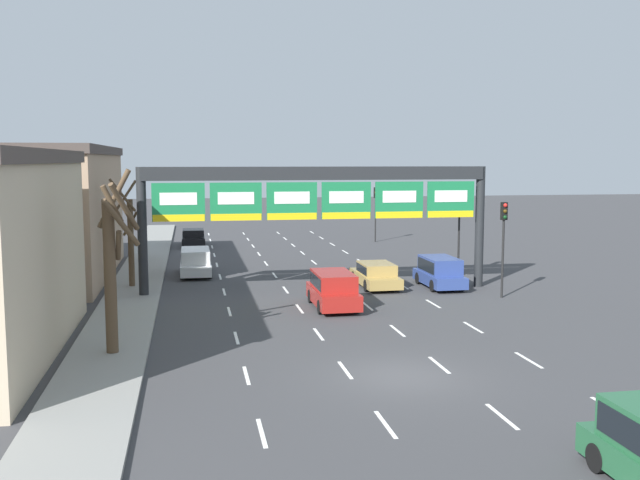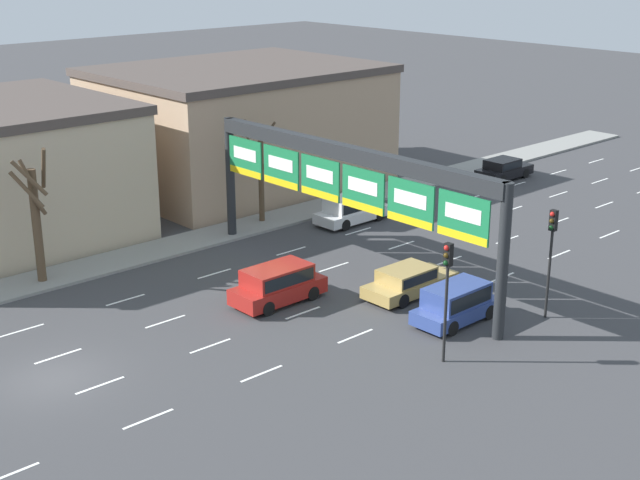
{
  "view_description": "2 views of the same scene",
  "coord_description": "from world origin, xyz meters",
  "px_view_note": "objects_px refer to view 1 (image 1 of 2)",
  "views": [
    {
      "loc": [
        -6.66,
        -21.65,
        7.01
      ],
      "look_at": [
        0.16,
        15.53,
        2.74
      ],
      "focal_mm": 40.0,
      "sensor_mm": 36.0,
      "label": 1
    },
    {
      "loc": [
        28.85,
        -12.88,
        15.62
      ],
      "look_at": [
        2.81,
        10.96,
        3.7
      ],
      "focal_mm": 50.0,
      "sensor_mm": 36.0,
      "label": 2
    }
  ],
  "objects_px": {
    "suv_white": "(196,261)",
    "tree_bare_second": "(130,235)",
    "car_gold": "(376,274)",
    "car_black": "(193,237)",
    "traffic_light_mid_block": "(459,219)",
    "tree_bare_closest": "(112,260)",
    "sign_gantry": "(318,192)",
    "suv_blue": "(440,271)",
    "traffic_light_near_gantry": "(376,203)",
    "suv_red": "(333,288)",
    "traffic_light_far_end": "(504,230)"
  },
  "relations": [
    {
      "from": "suv_red",
      "to": "traffic_light_far_end",
      "type": "xyz_separation_m",
      "value": [
        8.97,
        0.89,
        2.52
      ]
    },
    {
      "from": "car_gold",
      "to": "suv_white",
      "type": "height_order",
      "value": "suv_white"
    },
    {
      "from": "suv_red",
      "to": "suv_blue",
      "type": "bearing_deg",
      "value": 31.84
    },
    {
      "from": "car_gold",
      "to": "car_black",
      "type": "xyz_separation_m",
      "value": [
        -9.8,
        20.51,
        0.03
      ]
    },
    {
      "from": "suv_white",
      "to": "car_black",
      "type": "height_order",
      "value": "suv_white"
    },
    {
      "from": "traffic_light_mid_block",
      "to": "tree_bare_closest",
      "type": "xyz_separation_m",
      "value": [
        -18.54,
        -14.32,
        -0.01
      ]
    },
    {
      "from": "traffic_light_mid_block",
      "to": "tree_bare_closest",
      "type": "bearing_deg",
      "value": -142.33
    },
    {
      "from": "car_gold",
      "to": "car_black",
      "type": "bearing_deg",
      "value": 115.55
    },
    {
      "from": "car_black",
      "to": "traffic_light_near_gantry",
      "type": "xyz_separation_m",
      "value": [
        15.37,
        0.66,
        2.57
      ]
    },
    {
      "from": "traffic_light_near_gantry",
      "to": "traffic_light_mid_block",
      "type": "height_order",
      "value": "traffic_light_mid_block"
    },
    {
      "from": "car_gold",
      "to": "tree_bare_second",
      "type": "distance_m",
      "value": 13.6
    },
    {
      "from": "suv_red",
      "to": "tree_bare_closest",
      "type": "bearing_deg",
      "value": -143.84
    },
    {
      "from": "suv_blue",
      "to": "traffic_light_near_gantry",
      "type": "xyz_separation_m",
      "value": [
        2.15,
        21.93,
        2.4
      ]
    },
    {
      "from": "suv_blue",
      "to": "traffic_light_mid_block",
      "type": "bearing_deg",
      "value": 54.01
    },
    {
      "from": "tree_bare_closest",
      "to": "tree_bare_second",
      "type": "height_order",
      "value": "tree_bare_closest"
    },
    {
      "from": "tree_bare_second",
      "to": "traffic_light_mid_block",
      "type": "bearing_deg",
      "value": 1.41
    },
    {
      "from": "suv_white",
      "to": "suv_blue",
      "type": "bearing_deg",
      "value": -26.9
    },
    {
      "from": "suv_red",
      "to": "traffic_light_far_end",
      "type": "height_order",
      "value": "traffic_light_far_end"
    },
    {
      "from": "sign_gantry",
      "to": "suv_blue",
      "type": "distance_m",
      "value": 8.09
    },
    {
      "from": "car_black",
      "to": "tree_bare_second",
      "type": "height_order",
      "value": "tree_bare_second"
    },
    {
      "from": "car_gold",
      "to": "tree_bare_second",
      "type": "bearing_deg",
      "value": 171.42
    },
    {
      "from": "traffic_light_far_end",
      "to": "suv_red",
      "type": "bearing_deg",
      "value": -174.34
    },
    {
      "from": "tree_bare_second",
      "to": "car_black",
      "type": "bearing_deg",
      "value": 79.4
    },
    {
      "from": "suv_blue",
      "to": "suv_white",
      "type": "bearing_deg",
      "value": 153.1
    },
    {
      "from": "car_gold",
      "to": "traffic_light_mid_block",
      "type": "xyz_separation_m",
      "value": [
        5.78,
        2.47,
        2.74
      ]
    },
    {
      "from": "suv_white",
      "to": "car_black",
      "type": "xyz_separation_m",
      "value": [
        -0.05,
        14.58,
        -0.14
      ]
    },
    {
      "from": "traffic_light_near_gantry",
      "to": "traffic_light_mid_block",
      "type": "bearing_deg",
      "value": -89.38
    },
    {
      "from": "car_gold",
      "to": "traffic_light_near_gantry",
      "type": "distance_m",
      "value": 22.04
    },
    {
      "from": "car_gold",
      "to": "traffic_light_mid_block",
      "type": "height_order",
      "value": "traffic_light_mid_block"
    },
    {
      "from": "suv_red",
      "to": "tree_bare_second",
      "type": "height_order",
      "value": "tree_bare_second"
    },
    {
      "from": "sign_gantry",
      "to": "tree_bare_closest",
      "type": "relative_size",
      "value": 2.84
    },
    {
      "from": "traffic_light_far_end",
      "to": "traffic_light_mid_block",
      "type": "bearing_deg",
      "value": 88.07
    },
    {
      "from": "suv_red",
      "to": "traffic_light_near_gantry",
      "type": "height_order",
      "value": "traffic_light_near_gantry"
    },
    {
      "from": "traffic_light_near_gantry",
      "to": "car_black",
      "type": "bearing_deg",
      "value": -177.55
    },
    {
      "from": "car_black",
      "to": "traffic_light_mid_block",
      "type": "xyz_separation_m",
      "value": [
        15.58,
        -18.03,
        2.71
      ]
    },
    {
      "from": "sign_gantry",
      "to": "suv_red",
      "type": "height_order",
      "value": "sign_gantry"
    },
    {
      "from": "tree_bare_second",
      "to": "suv_red",
      "type": "bearing_deg",
      "value": -35.44
    },
    {
      "from": "car_gold",
      "to": "traffic_light_far_end",
      "type": "relative_size",
      "value": 0.98
    },
    {
      "from": "traffic_light_mid_block",
      "to": "tree_bare_closest",
      "type": "height_order",
      "value": "tree_bare_closest"
    },
    {
      "from": "traffic_light_mid_block",
      "to": "tree_bare_closest",
      "type": "distance_m",
      "value": 23.43
    },
    {
      "from": "suv_blue",
      "to": "suv_white",
      "type": "xyz_separation_m",
      "value": [
        -13.18,
        6.69,
        -0.04
      ]
    },
    {
      "from": "suv_red",
      "to": "traffic_light_far_end",
      "type": "distance_m",
      "value": 9.36
    },
    {
      "from": "car_gold",
      "to": "suv_blue",
      "type": "distance_m",
      "value": 3.52
    },
    {
      "from": "sign_gantry",
      "to": "traffic_light_far_end",
      "type": "height_order",
      "value": "sign_gantry"
    },
    {
      "from": "car_black",
      "to": "tree_bare_closest",
      "type": "xyz_separation_m",
      "value": [
        -2.96,
        -32.35,
        2.7
      ]
    },
    {
      "from": "sign_gantry",
      "to": "tree_bare_closest",
      "type": "bearing_deg",
      "value": -130.5
    },
    {
      "from": "traffic_light_near_gantry",
      "to": "tree_bare_closest",
      "type": "height_order",
      "value": "tree_bare_closest"
    },
    {
      "from": "sign_gantry",
      "to": "tree_bare_second",
      "type": "bearing_deg",
      "value": 163.92
    },
    {
      "from": "suv_white",
      "to": "tree_bare_second",
      "type": "xyz_separation_m",
      "value": [
        -3.51,
        -3.92,
        2.05
      ]
    },
    {
      "from": "suv_white",
      "to": "tree_bare_closest",
      "type": "xyz_separation_m",
      "value": [
        -3.01,
        -17.77,
        2.57
      ]
    }
  ]
}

